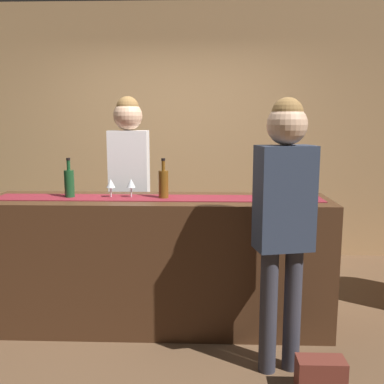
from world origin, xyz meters
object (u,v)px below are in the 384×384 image
wine_glass_near_customer (131,184)px  bartender (129,174)px  wine_bottle_amber (163,184)px  wine_glass_mid_counter (111,184)px  handbag (321,376)px  customer_sipping (284,207)px  wine_bottle_green (69,183)px  wine_bottle_clear (294,185)px

wine_glass_near_customer → bartender: size_ratio=0.08×
wine_bottle_amber → wine_glass_mid_counter: size_ratio=2.10×
wine_glass_mid_counter → handbag: bearing=-31.7°
wine_glass_near_customer → bartender: bearing=101.5°
customer_sipping → handbag: size_ratio=6.15×
wine_glass_near_customer → handbag: 1.82m
wine_glass_mid_counter → customer_sipping: (1.20, -0.61, -0.05)m
handbag → wine_bottle_amber: bearing=139.7°
wine_bottle_green → wine_glass_mid_counter: 0.31m
bartender → wine_bottle_green: bearing=58.2°
customer_sipping → handbag: customer_sipping is taller
wine_bottle_green → wine_glass_mid_counter: bearing=1.4°
wine_glass_near_customer → wine_glass_mid_counter: 0.15m
wine_glass_mid_counter → bartender: bartender is taller
bartender → customer_sipping: 1.65m
wine_bottle_green → wine_glass_mid_counter: wine_bottle_green is taller
wine_bottle_amber → wine_bottle_clear: bearing=-1.1°
wine_glass_near_customer → handbag: (1.24, -0.87, -1.01)m
wine_bottle_amber → wine_glass_near_customer: size_ratio=2.10×
wine_bottle_amber → handbag: wine_bottle_amber is taller
wine_bottle_green → handbag: 2.16m
wine_bottle_green → customer_sipping: 1.63m
wine_bottle_green → wine_glass_near_customer: (0.47, 0.02, -0.01)m
wine_bottle_green → wine_bottle_amber: (0.72, -0.01, 0.00)m
wine_bottle_green → wine_bottle_clear: size_ratio=1.00×
wine_bottle_green → bartender: bearing=58.4°
wine_bottle_green → wine_bottle_clear: (1.68, -0.03, 0.00)m
wine_bottle_green → wine_bottle_amber: size_ratio=1.00×
wine_glass_mid_counter → handbag: (1.40, -0.86, -1.01)m
customer_sipping → handbag: 1.01m
wine_bottle_clear → wine_bottle_amber: same height
wine_glass_mid_counter → customer_sipping: bearing=-27.2°
customer_sipping → wine_bottle_green: bearing=145.9°
bartender → customer_sipping: size_ratio=1.04×
bartender → handbag: size_ratio=6.41×
bartender → handbag: bearing=133.3°
wine_bottle_amber → customer_sipping: customer_sipping is taller
wine_bottle_amber → customer_sipping: 0.99m
wine_glass_mid_counter → bartender: 0.57m
wine_bottle_green → wine_bottle_clear: 1.68m
wine_bottle_amber → customer_sipping: bearing=-36.9°
wine_glass_near_customer → bartender: (-0.11, 0.56, 0.01)m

